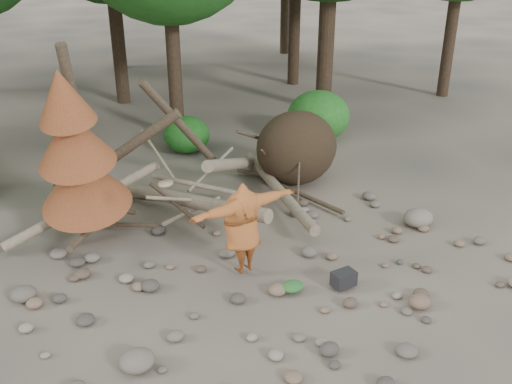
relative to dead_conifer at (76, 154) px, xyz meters
name	(u,v)px	position (x,y,z in m)	size (l,w,h in m)	color
ground	(291,288)	(3.12, -3.37, -2.11)	(120.00, 120.00, 0.00)	#514C44
deadfall_pile	(278,154)	(5.13, 0.87, -1.16)	(8.55, 5.24, 3.30)	#332619
dead_conifer	(76,154)	(0.00, 0.00, 0.00)	(2.06, 2.16, 4.35)	#4C3F30
bush_mid	(187,135)	(3.92, 4.43, -1.55)	(1.40, 1.40, 1.12)	#1F631C
bush_right	(318,116)	(8.12, 3.63, -1.31)	(2.00, 2.00, 1.60)	#287524
frisbee_thrower	(242,228)	(2.51, -2.49, -1.09)	(2.74, 0.93, 2.13)	#A65625
backpack	(343,281)	(4.00, -3.82, -1.96)	(0.44, 0.29, 0.29)	black
cloth_green	(292,288)	(3.06, -3.51, -2.03)	(0.44, 0.37, 0.17)	#286429
cloth_orange	(340,283)	(3.99, -3.72, -2.06)	(0.27, 0.22, 0.10)	#A0641B
boulder_front_left	(137,361)	(-0.13, -4.23, -1.94)	(0.56, 0.50, 0.33)	#6B6359
boulder_front_right	(420,302)	(4.88, -4.95, -1.99)	(0.41, 0.37, 0.25)	brown
boulder_mid_right	(418,218)	(6.98, -2.49, -1.91)	(0.69, 0.62, 0.41)	gray
boulder_mid_left	(24,294)	(-1.49, -1.52, -1.97)	(0.47, 0.42, 0.28)	#605851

